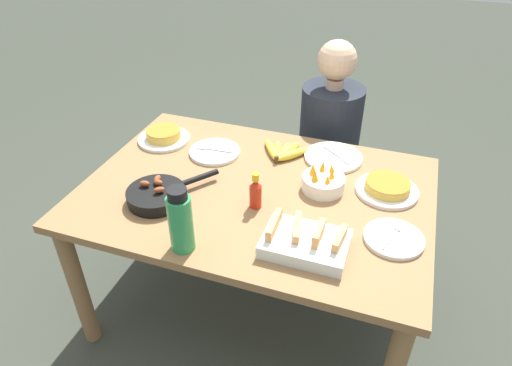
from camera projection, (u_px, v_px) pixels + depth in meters
The scene contains 14 objects.
ground_plane at pixel (256, 302), 2.29m from camera, with size 14.00×14.00×0.00m, color #383D33.
dining_table at pixel (256, 206), 1.94m from camera, with size 1.42×0.99×0.70m.
banana_bunch at pixel (283, 152), 2.09m from camera, with size 0.24×0.19×0.04m.
melon_tray at pixel (305, 242), 1.57m from camera, with size 0.29×0.20×0.10m.
skillet at pixel (158, 195), 1.80m from camera, with size 0.29×0.35×0.08m.
frittata_plate_center at pixel (387, 188), 1.85m from camera, with size 0.25×0.25×0.05m.
frittata_plate_side at pixel (164, 136), 2.20m from camera, with size 0.25×0.25×0.06m.
empty_plate_near_front at pixel (215, 152), 2.11m from camera, with size 0.23×0.23×0.02m.
empty_plate_far_left at pixel (333, 157), 2.07m from camera, with size 0.26×0.26×0.02m.
empty_plate_far_right at pixel (394, 238), 1.62m from camera, with size 0.21×0.21×0.02m.
fruit_bowl_mango at pixel (323, 182), 1.86m from camera, with size 0.18×0.18×0.11m.
water_bottle at pixel (180, 221), 1.53m from camera, with size 0.09×0.09×0.25m.
hot_sauce_bottle at pixel (256, 192), 1.75m from camera, with size 0.05×0.05×0.15m.
person_figure at pixel (327, 157), 2.56m from camera, with size 0.36×0.36×1.11m.
Camera 1 is at (0.50, -1.44, 1.80)m, focal length 32.00 mm.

